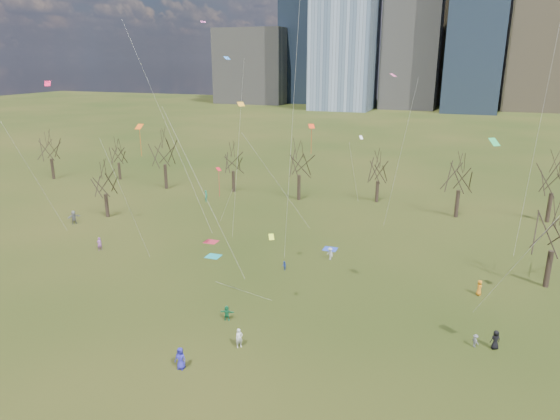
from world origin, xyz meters
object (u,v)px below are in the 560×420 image
(blanket_teal, at_px, (213,256))
(blanket_navy, at_px, (330,249))
(blanket_crimson, at_px, (211,242))
(person_1, at_px, (239,338))
(person_0, at_px, (180,358))

(blanket_teal, distance_m, blanket_navy, 13.84)
(blanket_navy, relative_size, blanket_crimson, 1.00)
(blanket_teal, bearing_deg, blanket_navy, 29.49)
(person_1, bearing_deg, blanket_navy, 39.16)
(blanket_teal, distance_m, person_0, 21.67)
(blanket_crimson, height_order, person_1, person_1)
(blanket_crimson, relative_size, person_1, 1.00)
(blanket_navy, distance_m, blanket_crimson, 14.75)
(person_0, xyz_separation_m, person_1, (2.83, 4.08, -0.06))
(blanket_teal, height_order, blanket_crimson, same)
(person_0, distance_m, person_1, 4.97)
(blanket_teal, xyz_separation_m, person_0, (7.80, -20.20, 0.85))
(blanket_navy, xyz_separation_m, person_1, (-1.42, -22.94, 0.79))
(blanket_crimson, relative_size, person_0, 0.93)
(blanket_navy, height_order, blanket_crimson, same)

